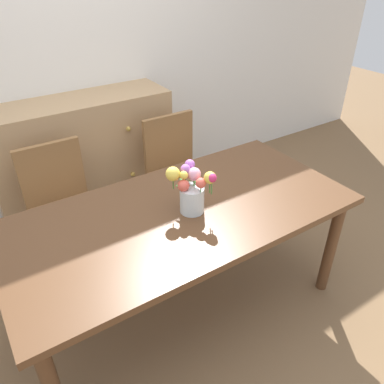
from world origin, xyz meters
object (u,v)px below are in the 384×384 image
at_px(dresser, 85,159).
at_px(flower_vase, 191,189).
at_px(dining_table, 182,222).
at_px(chair_right, 177,166).
at_px(chair_left, 61,201).

bearing_deg(dresser, flower_vase, -84.15).
bearing_deg(dining_table, chair_right, 60.73).
xyz_separation_m(chair_right, flower_vase, (-0.41, -0.83, 0.36)).
distance_m(chair_left, flower_vase, 1.03).
distance_m(dresser, flower_vase, 1.42).
relative_size(dining_table, chair_left, 2.12).
xyz_separation_m(dresser, flower_vase, (0.14, -1.36, 0.38)).
bearing_deg(dining_table, chair_left, 119.27).
relative_size(chair_left, chair_right, 1.00).
relative_size(chair_left, dresser, 0.64).
bearing_deg(flower_vase, dresser, 95.85).
bearing_deg(chair_right, flower_vase, 63.98).
bearing_deg(chair_right, dining_table, 60.73).
distance_m(dining_table, flower_vase, 0.22).
bearing_deg(dresser, chair_right, -44.00).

